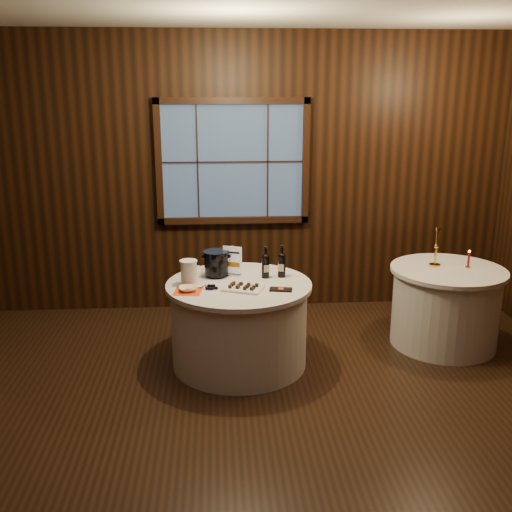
{
  "coord_description": "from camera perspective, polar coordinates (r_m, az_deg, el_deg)",
  "views": [
    {
      "loc": [
        -0.19,
        -3.97,
        2.44
      ],
      "look_at": [
        0.14,
        0.9,
        1.04
      ],
      "focal_mm": 42.0,
      "sensor_mm": 36.0,
      "label": 1
    }
  ],
  "objects": [
    {
      "name": "grape_bunch",
      "position": [
        5.1,
        -4.28,
        -2.94
      ],
      "size": [
        0.18,
        0.09,
        0.04
      ],
      "rotation": [
        0.0,
        0.0,
        -0.19
      ],
      "color": "black",
      "rests_on": "main_table"
    },
    {
      "name": "port_bottle_right",
      "position": [
        5.38,
        2.47,
        -0.69
      ],
      "size": [
        0.07,
        0.08,
        0.29
      ],
      "rotation": [
        0.0,
        0.0,
        -0.31
      ],
      "color": "black",
      "rests_on": "main_table"
    },
    {
      "name": "red_candle",
      "position": [
        6.0,
        19.58,
        -0.45
      ],
      "size": [
        0.05,
        0.05,
        0.17
      ],
      "color": "gold",
      "rests_on": "side_table"
    },
    {
      "name": "glass_pitcher",
      "position": [
        5.21,
        -6.4,
        -1.55
      ],
      "size": [
        0.2,
        0.15,
        0.22
      ],
      "rotation": [
        0.0,
        0.0,
        0.23
      ],
      "color": "white",
      "rests_on": "main_table"
    },
    {
      "name": "sign_stand",
      "position": [
        5.43,
        -2.21,
        -0.89
      ],
      "size": [
        0.17,
        0.13,
        0.29
      ],
      "rotation": [
        0.0,
        0.0,
        -0.37
      ],
      "color": "silver",
      "rests_on": "main_table"
    },
    {
      "name": "back_wall",
      "position": [
        6.52,
        -2.23,
        8.06
      ],
      "size": [
        6.0,
        0.1,
        3.0
      ],
      "color": "black",
      "rests_on": "ground"
    },
    {
      "name": "side_table",
      "position": [
        6.06,
        17.57,
        -4.59
      ],
      "size": [
        1.08,
        1.08,
        0.77
      ],
      "color": "silver",
      "rests_on": "ground"
    },
    {
      "name": "main_table",
      "position": [
        5.38,
        -1.61,
        -6.46
      ],
      "size": [
        1.28,
        1.28,
        0.77
      ],
      "color": "silver",
      "rests_on": "ground"
    },
    {
      "name": "ground",
      "position": [
        4.66,
        -1.05,
        -15.58
      ],
      "size": [
        6.0,
        6.0,
        0.0
      ],
      "primitive_type": "plane",
      "color": "black",
      "rests_on": "ground"
    },
    {
      "name": "ice_bucket",
      "position": [
        5.4,
        -3.79,
        -0.68
      ],
      "size": [
        0.23,
        0.23,
        0.24
      ],
      "color": "black",
      "rests_on": "main_table"
    },
    {
      "name": "chocolate_box",
      "position": [
        5.06,
        2.39,
        -3.21
      ],
      "size": [
        0.2,
        0.13,
        0.02
      ],
      "primitive_type": "cube",
      "rotation": [
        0.0,
        0.0,
        -0.18
      ],
      "color": "black",
      "rests_on": "main_table"
    },
    {
      "name": "brass_candlestick",
      "position": [
        5.95,
        16.75,
        0.35
      ],
      "size": [
        0.11,
        0.11,
        0.38
      ],
      "color": "gold",
      "rests_on": "side_table"
    },
    {
      "name": "port_bottle_left",
      "position": [
        5.36,
        0.91,
        -0.79
      ],
      "size": [
        0.07,
        0.08,
        0.29
      ],
      "rotation": [
        0.0,
        0.0,
        0.23
      ],
      "color": "black",
      "rests_on": "main_table"
    },
    {
      "name": "cracker_bowl",
      "position": [
        5.06,
        -6.5,
        -3.13
      ],
      "size": [
        0.17,
        0.17,
        0.04
      ],
      "primitive_type": "imported",
      "rotation": [
        0.0,
        0.0,
        0.14
      ],
      "color": "white",
      "rests_on": "orange_napkin"
    },
    {
      "name": "chocolate_plate",
      "position": [
        5.08,
        -1.24,
        -3.01
      ],
      "size": [
        0.38,
        0.33,
        0.05
      ],
      "rotation": [
        0.0,
        0.0,
        -0.4
      ],
      "color": "white",
      "rests_on": "main_table"
    },
    {
      "name": "orange_napkin",
      "position": [
        5.07,
        -6.5,
        -3.35
      ],
      "size": [
        0.25,
        0.25,
        0.0
      ],
      "primitive_type": "cube",
      "rotation": [
        0.0,
        0.0,
        -0.12
      ],
      "color": "#F74714",
      "rests_on": "main_table"
    }
  ]
}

